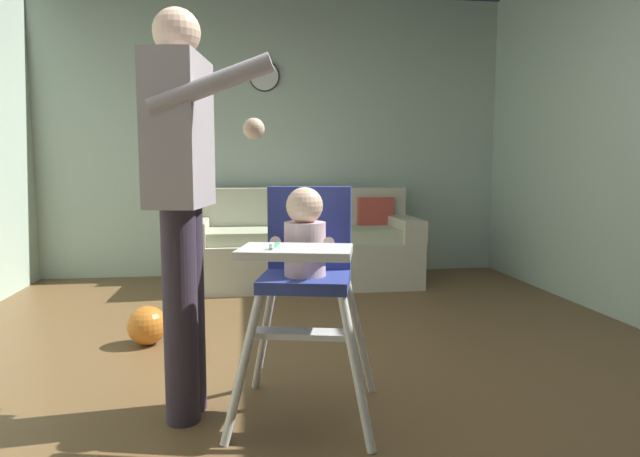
# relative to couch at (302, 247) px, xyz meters

# --- Properties ---
(ground) EXTENTS (6.07, 7.57, 0.10)m
(ground) POSITION_rel_couch_xyz_m (-0.20, -2.49, -0.38)
(ground) COLOR brown
(wall_far) EXTENTS (5.27, 0.06, 2.70)m
(wall_far) POSITION_rel_couch_xyz_m (-0.20, 0.52, 1.02)
(wall_far) COLOR #ADC3B3
(wall_far) RESTS_ON ground
(couch) EXTENTS (2.06, 0.86, 0.86)m
(couch) POSITION_rel_couch_xyz_m (0.00, 0.00, 0.00)
(couch) COLOR beige
(couch) RESTS_ON ground
(high_chair) EXTENTS (0.72, 0.82, 0.98)m
(high_chair) POSITION_rel_couch_xyz_m (-0.27, -2.70, 0.35)
(high_chair) COLOR white
(high_chair) RESTS_ON ground
(adult_standing) EXTENTS (0.51, 0.55, 1.68)m
(adult_standing) POSITION_rel_couch_xyz_m (-0.77, -2.62, 0.62)
(adult_standing) COLOR #322936
(adult_standing) RESTS_ON ground
(toy_ball) EXTENTS (0.23, 0.23, 0.23)m
(toy_ball) POSITION_rel_couch_xyz_m (-1.11, -1.63, -0.21)
(toy_ball) COLOR orange
(toy_ball) RESTS_ON ground
(wall_clock) EXTENTS (0.29, 0.04, 0.29)m
(wall_clock) POSITION_rel_couch_xyz_m (-0.31, 0.48, 1.59)
(wall_clock) COLOR white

